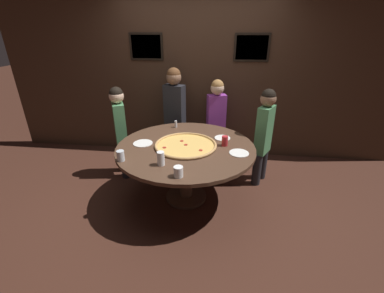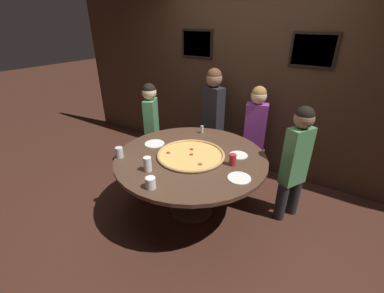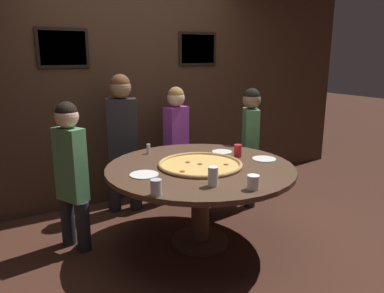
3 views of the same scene
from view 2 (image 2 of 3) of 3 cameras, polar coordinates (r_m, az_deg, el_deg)
name	(u,v)px [view 2 (image 2 of 3)]	position (r m, az deg, el deg)	size (l,w,h in m)	color
ground_plane	(191,209)	(3.22, -0.22, -13.74)	(24.00, 24.00, 0.00)	#422319
back_wall	(246,80)	(3.81, 11.98, 14.23)	(6.40, 0.08, 2.60)	#3D281C
dining_table	(191,166)	(2.86, -0.24, -4.26)	(1.65, 1.65, 0.74)	#4C3323
giant_pizza	(191,155)	(2.79, -0.23, -1.85)	(0.74, 0.74, 0.03)	#EAB75B
drink_cup_far_right	(148,164)	(2.53, -9.84, -3.88)	(0.08, 0.08, 0.15)	white
drink_cup_by_shaker	(119,152)	(2.85, -15.85, -1.26)	(0.08, 0.08, 0.11)	silver
drink_cup_near_left	(151,183)	(2.29, -9.20, -7.98)	(0.09, 0.09, 0.11)	white
drink_cup_beside_pizza	(233,160)	(2.63, 8.99, -2.91)	(0.07, 0.07, 0.12)	#B22328
white_plate_right_side	(155,144)	(3.09, -8.32, 0.63)	(0.23, 0.23, 0.01)	white
white_plate_far_back	(238,155)	(2.85, 10.28, -1.90)	(0.20, 0.20, 0.01)	white
white_plate_beside_cup	(239,178)	(2.46, 10.45, -6.90)	(0.22, 0.22, 0.01)	white
condiment_shaker	(202,129)	(3.35, 2.24, 3.84)	(0.04, 0.04, 0.10)	silver
diner_side_right	(213,114)	(3.75, 4.63, 7.22)	(0.39, 0.25, 1.49)	#232328
diner_centre_back	(255,129)	(3.54, 13.81, 3.77)	(0.35, 0.22, 1.33)	#232328
diner_far_right	(151,123)	(3.71, -8.99, 5.12)	(0.25, 0.35, 1.31)	#232328
diner_side_left	(296,159)	(2.92, 22.09, -2.53)	(0.27, 0.35, 1.33)	#232328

